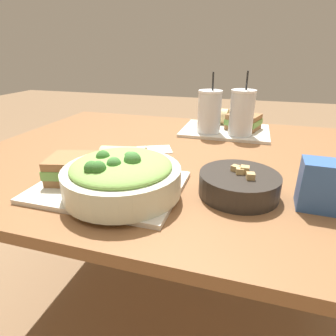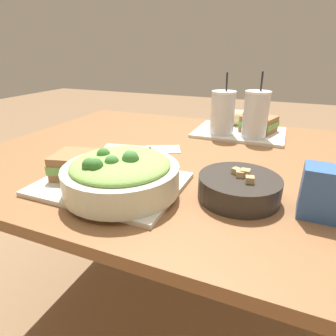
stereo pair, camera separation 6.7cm
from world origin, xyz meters
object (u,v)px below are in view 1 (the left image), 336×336
at_px(drink_cup_red, 242,114).
at_px(napkin_folded, 154,150).
at_px(chip_bag, 328,186).
at_px(drink_cup_dark, 209,113).
at_px(sandwich_far, 243,122).
at_px(sandwich_near, 73,168).
at_px(soup_bowl, 239,184).
at_px(salad_bowl, 122,175).
at_px(baguette_near, 124,159).
at_px(baguette_far, 216,116).

bearing_deg(drink_cup_red, napkin_folded, -138.77).
height_order(chip_bag, napkin_folded, chip_bag).
bearing_deg(drink_cup_dark, sandwich_far, 35.39).
bearing_deg(sandwich_near, napkin_folded, 56.08).
relative_size(soup_bowl, sandwich_far, 1.21).
bearing_deg(napkin_folded, sandwich_far, 49.84).
height_order(salad_bowl, sandwich_far, salad_bowl).
bearing_deg(soup_bowl, baguette_near, 173.45).
relative_size(drink_cup_dark, napkin_folded, 1.65).
xyz_separation_m(soup_bowl, sandwich_near, (-0.42, -0.06, 0.01)).
bearing_deg(baguette_far, chip_bag, -148.72).
xyz_separation_m(baguette_near, baguette_far, (0.18, 0.63, 0.00)).
bearing_deg(sandwich_near, baguette_far, 55.24).
bearing_deg(napkin_folded, chip_bag, -28.30).
bearing_deg(sandwich_near, chip_bag, -9.38).
distance_m(baguette_near, baguette_far, 0.66).
bearing_deg(baguette_far, sandwich_far, -114.04).
relative_size(sandwich_near, napkin_folded, 1.00).
distance_m(sandwich_near, drink_cup_dark, 0.63).
relative_size(chip_bag, napkin_folded, 0.83).
bearing_deg(sandwich_far, napkin_folded, -112.00).
distance_m(baguette_near, chip_bag, 0.51).
relative_size(sandwich_far, baguette_far, 1.38).
distance_m(soup_bowl, sandwich_near, 0.43).
distance_m(sandwich_far, drink_cup_dark, 0.17).
height_order(baguette_far, chip_bag, chip_bag).
distance_m(baguette_near, drink_cup_red, 0.55).
bearing_deg(sandwich_far, soup_bowl, -70.02).
height_order(baguette_far, drink_cup_red, drink_cup_red).
bearing_deg(baguette_far, drink_cup_dark, -178.11).
xyz_separation_m(soup_bowl, baguette_far, (-0.14, 0.67, 0.02)).
height_order(soup_bowl, sandwich_near, sandwich_near).
height_order(salad_bowl, baguette_near, salad_bowl).
xyz_separation_m(soup_bowl, drink_cup_red, (-0.03, 0.50, 0.06)).
height_order(sandwich_near, drink_cup_red, drink_cup_red).
xyz_separation_m(drink_cup_dark, chip_bag, (0.34, -0.52, -0.04)).
bearing_deg(baguette_far, napkin_folded, 163.59).
relative_size(sandwich_near, baguette_far, 1.26).
relative_size(baguette_near, baguette_far, 1.19).
bearing_deg(sandwich_near, soup_bowl, -5.57).
bearing_deg(drink_cup_red, chip_bag, -67.30).
bearing_deg(napkin_folded, salad_bowl, -83.30).
distance_m(baguette_far, chip_bag, 0.76).
bearing_deg(napkin_folded, sandwich_near, -110.14).
bearing_deg(drink_cup_dark, drink_cup_red, -0.00).
distance_m(drink_cup_dark, chip_bag, 0.62).
distance_m(sandwich_near, baguette_far, 0.78).
height_order(sandwich_far, napkin_folded, sandwich_far).
relative_size(sandwich_near, chip_bag, 1.21).
relative_size(salad_bowl, chip_bag, 2.32).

